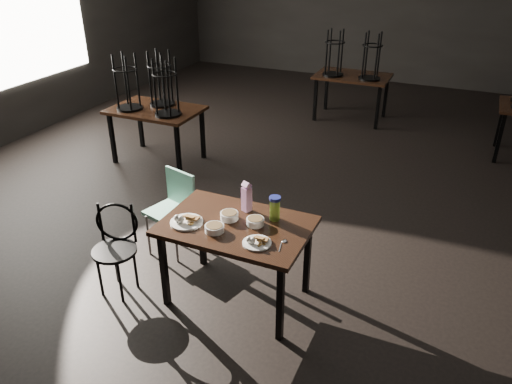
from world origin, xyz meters
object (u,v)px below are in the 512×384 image
at_px(school_chair, 174,204).
at_px(main_table, 236,232).
at_px(juice_carton, 247,197).
at_px(water_bottle, 275,208).
at_px(bentwood_chair, 116,242).

bearing_deg(school_chair, main_table, -11.30).
relative_size(juice_carton, water_bottle, 1.29).
bearing_deg(juice_carton, school_chair, 165.94).
height_order(bentwood_chair, school_chair, school_chair).
height_order(water_bottle, school_chair, water_bottle).
height_order(main_table, bentwood_chair, bentwood_chair).
relative_size(juice_carton, school_chair, 0.33).
xyz_separation_m(water_bottle, bentwood_chair, (-1.28, -0.49, -0.38)).
bearing_deg(juice_carton, water_bottle, -8.74).
distance_m(water_bottle, bentwood_chair, 1.42).
height_order(water_bottle, bentwood_chair, water_bottle).
height_order(main_table, water_bottle, water_bottle).
relative_size(main_table, bentwood_chair, 1.49).
bearing_deg(water_bottle, bentwood_chair, -159.17).
bearing_deg(main_table, bentwood_chair, -163.99).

